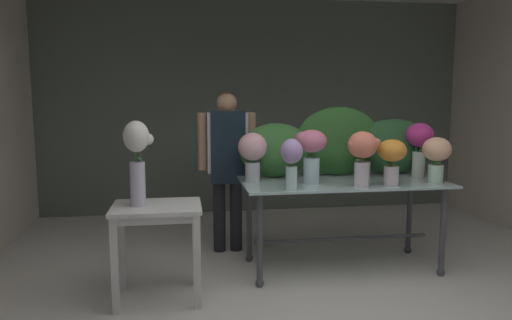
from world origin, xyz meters
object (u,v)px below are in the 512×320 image
object	(u,v)px
vase_violet_dahlias	(365,150)
vase_magenta_carnations	(420,142)
vase_white_roses_tall	(137,156)
vase_peach_ranunculus	(437,155)
display_table_glass	(343,196)
vase_blush_peonies	(252,152)
vase_rosy_anemones	(311,150)
vase_lilac_roses	(292,159)
florist	(227,155)
vase_sunset_freesia	(392,157)
side_table_white	(157,220)
vase_coral_snapdragons	(362,153)

from	to	relation	value
vase_violet_dahlias	vase_magenta_carnations	bearing A→B (deg)	4.12
vase_white_roses_tall	vase_peach_ranunculus	bearing A→B (deg)	4.49
display_table_glass	vase_white_roses_tall	xyz separation A→B (m)	(-1.72, -0.41, 0.44)
vase_blush_peonies	vase_rosy_anemones	bearing A→B (deg)	-19.00
vase_lilac_roses	vase_magenta_carnations	distance (m)	1.36
vase_rosy_anemones	vase_magenta_carnations	bearing A→B (deg)	10.02
vase_lilac_roses	vase_blush_peonies	distance (m)	0.47
vase_lilac_roses	vase_magenta_carnations	size ratio (longest dim) A/B	0.82
vase_rosy_anemones	vase_white_roses_tall	distance (m)	1.44
vase_peach_ranunculus	vase_magenta_carnations	xyz separation A→B (m)	(0.00, 0.32, 0.08)
florist	vase_blush_peonies	distance (m)	0.60
vase_violet_dahlias	vase_magenta_carnations	world-z (taller)	vase_magenta_carnations
vase_rosy_anemones	vase_sunset_freesia	size ratio (longest dim) A/B	1.19
side_table_white	vase_rosy_anemones	size ratio (longest dim) A/B	1.58
florist	vase_lilac_roses	distance (m)	1.06
vase_sunset_freesia	vase_magenta_carnations	bearing A→B (deg)	40.11
florist	vase_coral_snapdragons	xyz separation A→B (m)	(1.01, -0.95, 0.12)
florist	vase_coral_snapdragons	size ratio (longest dim) A/B	3.44
vase_lilac_roses	vase_peach_ranunculus	world-z (taller)	vase_lilac_roses
vase_coral_snapdragons	vase_rosy_anemones	xyz separation A→B (m)	(-0.37, 0.21, 0.01)
display_table_glass	side_table_white	xyz separation A→B (m)	(-1.59, -0.42, -0.05)
side_table_white	vase_blush_peonies	size ratio (longest dim) A/B	1.70
display_table_glass	vase_magenta_carnations	world-z (taller)	vase_magenta_carnations
vase_peach_ranunculus	vase_sunset_freesia	bearing A→B (deg)	-173.88
vase_lilac_roses	vase_white_roses_tall	size ratio (longest dim) A/B	0.65
display_table_glass	vase_peach_ranunculus	distance (m)	0.86
vase_sunset_freesia	vase_magenta_carnations	size ratio (longest dim) A/B	0.78
vase_magenta_carnations	vase_white_roses_tall	distance (m)	2.52
vase_coral_snapdragons	vase_violet_dahlias	distance (m)	0.40
vase_sunset_freesia	florist	bearing A→B (deg)	144.50
display_table_glass	florist	world-z (taller)	florist
side_table_white	vase_white_roses_tall	bearing A→B (deg)	179.26
vase_violet_dahlias	vase_white_roses_tall	xyz separation A→B (m)	(-1.93, -0.47, 0.04)
vase_coral_snapdragons	vase_magenta_carnations	bearing A→B (deg)	29.65
vase_coral_snapdragons	vase_sunset_freesia	world-z (taller)	vase_coral_snapdragons
vase_blush_peonies	vase_magenta_carnations	distance (m)	1.55
vase_blush_peonies	side_table_white	bearing A→B (deg)	-148.45
vase_coral_snapdragons	vase_blush_peonies	bearing A→B (deg)	156.19
display_table_glass	vase_coral_snapdragons	xyz separation A→B (m)	(0.05, -0.30, 0.42)
vase_violet_dahlias	vase_sunset_freesia	bearing A→B (deg)	-72.45
vase_coral_snapdragons	vase_peach_ranunculus	distance (m)	0.70
side_table_white	vase_peach_ranunculus	bearing A→B (deg)	4.78
vase_lilac_roses	vase_sunset_freesia	bearing A→B (deg)	3.62
vase_peach_ranunculus	vase_white_roses_tall	distance (m)	2.47
vase_coral_snapdragons	vase_white_roses_tall	bearing A→B (deg)	-176.37
vase_peach_ranunculus	vase_white_roses_tall	size ratio (longest dim) A/B	0.63
vase_violet_dahlias	vase_blush_peonies	distance (m)	1.01
vase_coral_snapdragons	vase_blush_peonies	distance (m)	0.92
florist	vase_rosy_anemones	size ratio (longest dim) A/B	3.42
vase_violet_dahlias	vase_white_roses_tall	size ratio (longest dim) A/B	0.66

